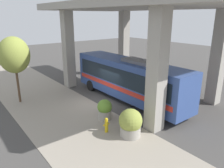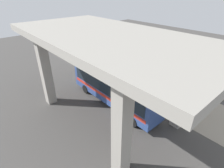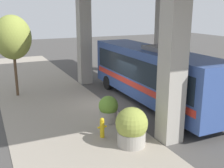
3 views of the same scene
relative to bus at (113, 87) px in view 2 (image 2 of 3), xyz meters
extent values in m
plane|color=#474442|center=(-2.48, 0.91, -1.94)|extent=(80.00, 80.00, 0.00)
cube|color=gray|center=(-5.48, 0.91, -1.93)|extent=(6.00, 40.00, 0.02)
cube|color=#9E998E|center=(-1.98, -4.58, 1.68)|extent=(0.90, 0.90, 7.25)
cube|color=#9E998E|center=(-1.98, 6.41, 1.68)|extent=(0.90, 0.90, 7.25)
cube|color=#9E998E|center=(5.02, -4.58, 1.68)|extent=(0.90, 0.90, 7.25)
cube|color=#9E998E|center=(5.02, 6.41, 1.68)|extent=(0.90, 0.90, 7.25)
cube|color=#9E998E|center=(1.52, 0.91, 5.60)|extent=(9.40, 18.98, 0.60)
cube|color=#334C8C|center=(0.00, 0.01, -0.05)|extent=(2.42, 11.27, 2.89)
cube|color=#19232D|center=(0.00, 0.01, 0.30)|extent=(2.46, 10.37, 1.27)
cube|color=red|center=(0.00, 0.01, -0.63)|extent=(2.46, 10.70, 0.35)
cube|color=slate|center=(0.00, -1.12, 1.52)|extent=(1.21, 2.82, 0.24)
cylinder|color=black|center=(-1.13, 3.95, -1.44)|extent=(0.28, 1.00, 1.00)
cylinder|color=black|center=(1.13, 3.95, -1.44)|extent=(0.28, 1.00, 1.00)
cylinder|color=black|center=(-1.13, -3.66, -1.44)|extent=(0.28, 1.00, 1.00)
cylinder|color=black|center=(1.13, -3.66, -1.44)|extent=(0.28, 1.00, 1.00)
cylinder|color=gold|center=(-4.55, -3.12, -1.55)|extent=(0.20, 0.20, 0.79)
sphere|color=gold|center=(-4.55, -3.12, -1.09)|extent=(0.19, 0.19, 0.19)
cylinder|color=gold|center=(-4.70, -3.12, -1.43)|extent=(0.12, 0.09, 0.09)
cylinder|color=gold|center=(-4.40, -3.12, -1.43)|extent=(0.12, 0.09, 0.09)
cylinder|color=#9E998E|center=(-3.72, -4.34, -1.63)|extent=(1.20, 1.20, 0.63)
sphere|color=olive|center=(-3.72, -4.34, -0.93)|extent=(1.37, 1.37, 1.37)
sphere|color=#993F8C|center=(-3.57, -4.45, -1.14)|extent=(0.42, 0.42, 0.42)
cylinder|color=#9E998E|center=(-3.55, -1.58, -1.64)|extent=(0.92, 0.92, 0.61)
sphere|color=olive|center=(-3.55, -1.58, -1.06)|extent=(0.99, 0.99, 0.99)
sphere|color=#BF334C|center=(-3.44, -1.68, -1.21)|extent=(0.32, 0.32, 0.32)
cylinder|color=brown|center=(-7.22, 5.11, -0.36)|extent=(0.18, 0.18, 3.16)
ellipsoid|color=olive|center=(-7.22, 5.11, 1.92)|extent=(2.35, 2.35, 2.82)
camera|label=1|loc=(-11.49, -12.58, 4.81)|focal=35.00mm
camera|label=2|loc=(10.46, 11.77, 9.03)|focal=28.00mm
camera|label=3|loc=(-9.02, -13.84, 3.68)|focal=45.00mm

